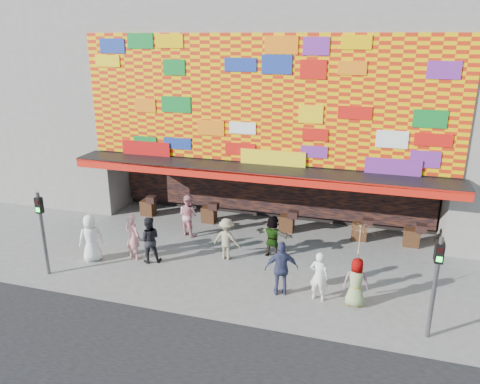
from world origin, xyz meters
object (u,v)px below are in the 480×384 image
(ped_h, at_px, (319,276))
(parasol, at_px, (360,240))
(ped_i, at_px, (188,215))
(ped_a, at_px, (91,238))
(ped_d, at_px, (227,239))
(ped_c, at_px, (149,240))
(ped_f, at_px, (273,236))
(signal_left, at_px, (42,224))
(ped_g, at_px, (356,282))
(signal_right, at_px, (436,277))
(ped_b, at_px, (133,237))
(ped_e, at_px, (282,268))

(ped_h, height_order, parasol, parasol)
(ped_i, bearing_deg, ped_a, 74.00)
(ped_d, bearing_deg, ped_i, -31.62)
(ped_c, relative_size, ped_d, 1.09)
(ped_f, xyz_separation_m, ped_h, (2.07, -2.58, 0.01))
(signal_left, relative_size, ped_g, 1.91)
(ped_g, xyz_separation_m, ped_h, (-1.12, 0.01, 0.03))
(signal_left, height_order, ped_f, signal_left)
(signal_right, xyz_separation_m, ped_g, (-2.04, 1.05, -1.07))
(signal_left, xyz_separation_m, ped_d, (5.59, 2.91, -1.06))
(ped_i, bearing_deg, ped_c, 103.03)
(ped_b, bearing_deg, ped_i, -99.10)
(ped_a, height_order, ped_f, ped_a)
(ped_d, height_order, parasol, parasol)
(ped_i, bearing_deg, signal_right, 175.01)
(signal_right, relative_size, ped_a, 1.68)
(ped_a, relative_size, ped_c, 1.02)
(parasol, bearing_deg, ped_f, 141.01)
(ped_d, bearing_deg, ped_c, 26.52)
(ped_a, xyz_separation_m, ped_e, (7.16, -0.32, 0.02))
(ped_e, height_order, parasol, parasol)
(ped_g, bearing_deg, parasol, -89.32)
(signal_right, distance_m, ped_d, 7.48)
(ped_b, bearing_deg, signal_left, 54.07)
(ped_d, xyz_separation_m, parasol, (4.76, -1.86, 1.40))
(ped_e, bearing_deg, ped_a, -21.12)
(ped_d, bearing_deg, ped_a, 23.30)
(signal_right, xyz_separation_m, ped_c, (-9.44, 1.87, -0.99))
(signal_left, bearing_deg, parasol, 5.79)
(ped_d, xyz_separation_m, ped_g, (4.76, -1.86, -0.01))
(ped_c, bearing_deg, ped_h, 147.66)
(ped_e, relative_size, ped_g, 1.17)
(signal_left, relative_size, ped_h, 1.85)
(ped_i, bearing_deg, ped_b, 89.04)
(ped_e, bearing_deg, ped_b, -27.39)
(ped_e, bearing_deg, parasol, 161.87)
(ped_f, bearing_deg, signal_left, 38.66)
(signal_left, height_order, ped_a, signal_left)
(ped_d, height_order, ped_e, ped_e)
(ped_b, height_order, ped_g, ped_b)
(ped_a, height_order, ped_i, ped_a)
(ped_h, distance_m, parasol, 1.78)
(ped_a, xyz_separation_m, ped_h, (8.34, -0.29, -0.08))
(ped_e, distance_m, ped_f, 2.75)
(signal_left, distance_m, ped_f, 8.10)
(signal_left, height_order, ped_b, signal_left)
(signal_left, height_order, signal_right, same)
(ped_i, bearing_deg, ped_g, 175.13)
(ped_b, distance_m, ped_f, 5.18)
(ped_c, bearing_deg, ped_d, 176.48)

